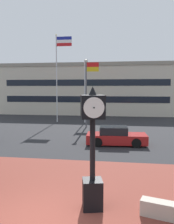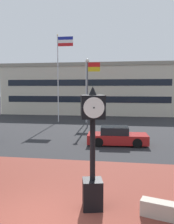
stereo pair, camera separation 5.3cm
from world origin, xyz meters
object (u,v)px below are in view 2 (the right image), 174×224
object	(u,v)px
street_lamp_post	(87,86)
street_clock	(93,148)
flagpole_primary	(60,70)
car_street_near	(117,137)
flagpole_secondary	(88,85)
civic_building	(91,89)

from	to	relation	value
street_lamp_post	street_clock	bearing A→B (deg)	-80.60
street_clock	flagpole_primary	distance (m)	21.24
flagpole_primary	car_street_near	bearing A→B (deg)	-56.61
flagpole_secondary	civic_building	distance (m)	12.42
flagpole_primary	civic_building	bearing A→B (deg)	80.86
car_street_near	street_clock	bearing A→B (deg)	-6.32
flagpole_primary	flagpole_secondary	world-z (taller)	flagpole_primary
street_clock	flagpole_secondary	xyz separation A→B (m)	(-3.16, 19.81, 2.33)
flagpole_primary	flagpole_secondary	size ratio (longest dim) A/B	1.41
street_lamp_post	flagpole_secondary	bearing A→B (deg)	97.46
flagpole_primary	street_lamp_post	size ratio (longest dim) A/B	1.47
street_clock	car_street_near	size ratio (longest dim) A/B	0.94
car_street_near	civic_building	world-z (taller)	civic_building
car_street_near	street_lamp_post	bearing A→B (deg)	-159.03
street_clock	flagpole_primary	size ratio (longest dim) A/B	0.40
street_clock	civic_building	distance (m)	32.51
flagpole_secondary	street_clock	bearing A→B (deg)	-80.94
street_clock	flagpole_secondary	bearing A→B (deg)	86.07
car_street_near	flagpole_primary	bearing A→B (deg)	-149.83
flagpole_primary	civic_building	xyz separation A→B (m)	(1.99, 12.34, -2.24)
street_clock	street_lamp_post	size ratio (longest dim) A/B	0.58
street_clock	flagpole_secondary	distance (m)	20.20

